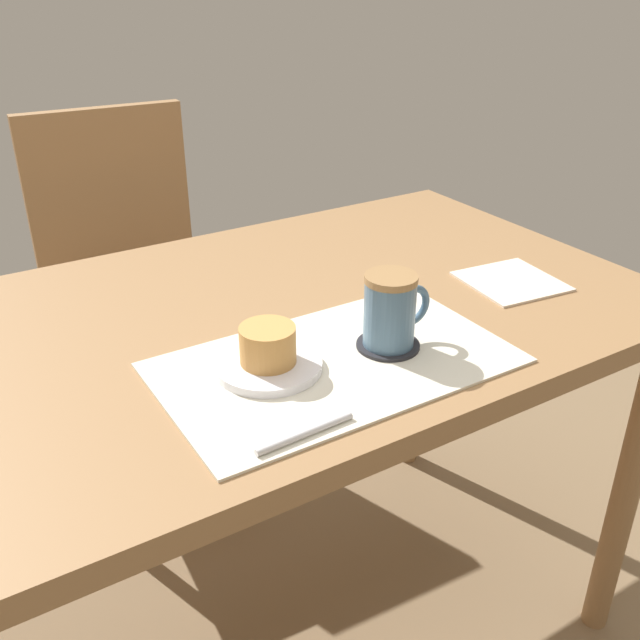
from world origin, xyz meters
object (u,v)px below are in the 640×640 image
dining_table (251,361)px  pastry (268,345)px  wooden_chair (132,289)px  pastry_plate (269,365)px  coffee_mug (391,310)px

dining_table → pastry: pastry is taller
dining_table → wooden_chair: bearing=88.4°
dining_table → wooden_chair: wooden_chair is taller
pastry → wooden_chair: bearing=85.5°
wooden_chair → pastry_plate: wooden_chair is taller
pastry_plate → coffee_mug: size_ratio=1.36×
wooden_chair → pastry: 0.90m
pastry → coffee_mug: size_ratio=0.71×
dining_table → pastry: bearing=-107.2°
wooden_chair → pastry_plate: size_ratio=6.34×
dining_table → pastry_plate: 0.19m
pastry → coffee_mug: coffee_mug is taller
wooden_chair → dining_table: bearing=92.0°
wooden_chair → coffee_mug: (0.11, -0.89, 0.29)m
coffee_mug → pastry_plate: bearing=168.9°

